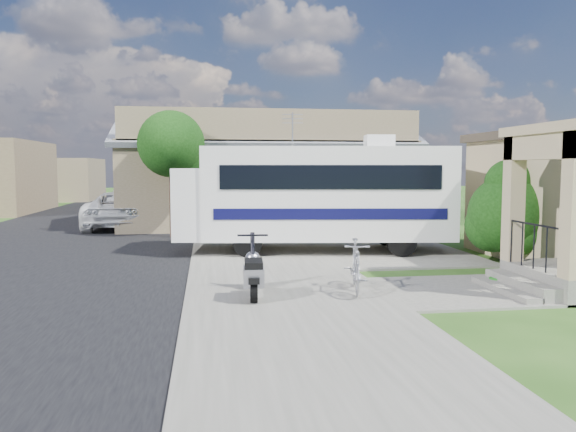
{
  "coord_description": "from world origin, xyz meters",
  "views": [
    {
      "loc": [
        -2.55,
        -11.65,
        2.55
      ],
      "look_at": [
        -0.5,
        2.5,
        1.3
      ],
      "focal_mm": 35.0,
      "sensor_mm": 36.0,
      "label": 1
    }
  ],
  "objects": [
    {
      "name": "warehouse",
      "position": [
        0.0,
        13.97,
        1.99
      ],
      "size": [
        12.5,
        8.4,
        5.04
      ],
      "color": "brown",
      "rests_on": "ground"
    },
    {
      "name": "ground",
      "position": [
        0.0,
        0.0,
        0.0
      ],
      "size": [
        120.0,
        120.0,
        0.0
      ],
      "primitive_type": "plane",
      "color": "#1F4111"
    },
    {
      "name": "sidewalk_slab",
      "position": [
        -1.0,
        10.0,
        0.03
      ],
      "size": [
        4.0,
        80.0,
        0.06
      ],
      "primitive_type": "cube",
      "color": "#5E5D55",
      "rests_on": "ground"
    },
    {
      "name": "street_tree_c",
      "position": [
        -3.7,
        28.05,
        3.1
      ],
      "size": [
        2.44,
        2.4,
        4.42
      ],
      "color": "black",
      "rests_on": "ground"
    },
    {
      "name": "scooter",
      "position": [
        -1.68,
        -1.02,
        0.51
      ],
      "size": [
        0.62,
        1.76,
        1.16
      ],
      "rotation": [
        0.0,
        0.0,
        -0.06
      ],
      "color": "black",
      "rests_on": "ground"
    },
    {
      "name": "street_tree_a",
      "position": [
        -3.7,
        9.05,
        3.25
      ],
      "size": [
        2.44,
        2.4,
        4.58
      ],
      "color": "black",
      "rests_on": "ground"
    },
    {
      "name": "bicycle",
      "position": [
        0.38,
        -0.87,
        0.52
      ],
      "size": [
        0.84,
        1.79,
        1.04
      ],
      "primitive_type": "imported",
      "rotation": [
        0.0,
        0.0,
        -0.21
      ],
      "color": "#939299",
      "rests_on": "ground"
    },
    {
      "name": "walk_slab",
      "position": [
        3.0,
        -1.0,
        0.03
      ],
      "size": [
        4.0,
        3.0,
        0.05
      ],
      "primitive_type": "cube",
      "color": "#5E5D55",
      "rests_on": "ground"
    },
    {
      "name": "motorhome",
      "position": [
        0.68,
        4.71,
        1.76
      ],
      "size": [
        8.25,
        3.51,
        4.1
      ],
      "rotation": [
        0.0,
        0.0,
        -0.13
      ],
      "color": "silver",
      "rests_on": "ground"
    },
    {
      "name": "pickup_truck",
      "position": [
        -6.13,
        12.66,
        0.76
      ],
      "size": [
        2.63,
        5.54,
        1.53
      ],
      "primitive_type": "imported",
      "rotation": [
        0.0,
        0.0,
        3.16
      ],
      "color": "white",
      "rests_on": "ground"
    },
    {
      "name": "shrub",
      "position": [
        5.28,
        2.02,
        1.4
      ],
      "size": [
        2.24,
        2.14,
        2.75
      ],
      "color": "black",
      "rests_on": "ground"
    },
    {
      "name": "distant_bldg_near",
      "position": [
        -15.0,
        34.0,
        1.6
      ],
      "size": [
        8.0,
        7.0,
        3.2
      ],
      "primitive_type": "cube",
      "color": "brown",
      "rests_on": "ground"
    },
    {
      "name": "garden_hose",
      "position": [
        3.6,
        -0.59,
        0.08
      ],
      "size": [
        0.36,
        0.36,
        0.16
      ],
      "primitive_type": "cylinder",
      "color": "#167016",
      "rests_on": "ground"
    },
    {
      "name": "street_slab",
      "position": [
        -7.5,
        10.0,
        0.01
      ],
      "size": [
        9.0,
        80.0,
        0.02
      ],
      "primitive_type": "cube",
      "color": "black",
      "rests_on": "ground"
    },
    {
      "name": "driveway_slab",
      "position": [
        1.5,
        4.5,
        0.03
      ],
      "size": [
        7.0,
        6.0,
        0.05
      ],
      "primitive_type": "cube",
      "color": "#5E5D55",
      "rests_on": "ground"
    },
    {
      "name": "van",
      "position": [
        -6.3,
        20.3,
        0.9
      ],
      "size": [
        2.81,
        6.31,
        1.8
      ],
      "primitive_type": "imported",
      "rotation": [
        0.0,
        0.0,
        -0.05
      ],
      "color": "white",
      "rests_on": "ground"
    },
    {
      "name": "street_tree_b",
      "position": [
        -3.7,
        19.05,
        3.39
      ],
      "size": [
        2.44,
        2.4,
        4.73
      ],
      "color": "black",
      "rests_on": "ground"
    }
  ]
}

